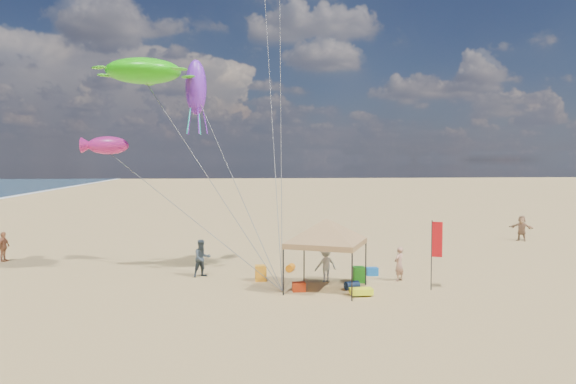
% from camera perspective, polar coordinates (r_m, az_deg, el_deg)
% --- Properties ---
extents(ground, '(280.00, 280.00, 0.00)m').
position_cam_1_polar(ground, '(22.47, 0.81, -10.69)').
color(ground, tan).
rests_on(ground, ground).
extents(canopy_tent, '(5.16, 5.16, 3.51)m').
position_cam_1_polar(canopy_tent, '(22.79, 4.03, -3.04)').
color(canopy_tent, black).
rests_on(canopy_tent, ground).
extents(feather_flag, '(0.42, 0.21, 2.95)m').
position_cam_1_polar(feather_flag, '(23.63, 15.18, -5.23)').
color(feather_flag, black).
rests_on(feather_flag, ground).
extents(cooler_red, '(0.54, 0.38, 0.38)m').
position_cam_1_polar(cooler_red, '(22.98, 1.14, -9.89)').
color(cooler_red, red).
rests_on(cooler_red, ground).
extents(cooler_blue, '(0.54, 0.38, 0.38)m').
position_cam_1_polar(cooler_blue, '(26.33, 8.78, -8.21)').
color(cooler_blue, '#165FB6').
rests_on(cooler_blue, ground).
extents(bag_navy, '(0.69, 0.54, 0.36)m').
position_cam_1_polar(bag_navy, '(23.44, 6.70, -9.67)').
color(bag_navy, '#0E1F3F').
rests_on(bag_navy, ground).
extents(bag_orange, '(0.54, 0.69, 0.36)m').
position_cam_1_polar(bag_orange, '(26.97, 0.25, -7.92)').
color(bag_orange, orange).
rests_on(bag_orange, ground).
extents(chair_green, '(0.50, 0.50, 0.70)m').
position_cam_1_polar(chair_green, '(24.79, 7.41, -8.55)').
color(chair_green, '#248D19').
rests_on(chair_green, ground).
extents(chair_yellow, '(0.50, 0.50, 0.70)m').
position_cam_1_polar(chair_yellow, '(24.92, -2.88, -8.46)').
color(chair_yellow, orange).
rests_on(chair_yellow, ground).
extents(crate_grey, '(0.34, 0.30, 0.28)m').
position_cam_1_polar(crate_grey, '(22.42, 7.04, -10.38)').
color(crate_grey, slate).
rests_on(crate_grey, ground).
extents(beach_cart, '(0.90, 0.50, 0.24)m').
position_cam_1_polar(beach_cart, '(22.39, 7.65, -10.25)').
color(beach_cart, '#E2F61B').
rests_on(beach_cart, ground).
extents(person_near_a, '(0.67, 0.65, 1.55)m').
position_cam_1_polar(person_near_a, '(25.29, 11.53, -7.37)').
color(person_near_a, tan).
rests_on(person_near_a, ground).
extents(person_near_b, '(1.06, 0.97, 1.75)m').
position_cam_1_polar(person_near_b, '(25.93, -8.98, -6.85)').
color(person_near_b, '#354048').
rests_on(person_near_b, ground).
extents(person_near_c, '(1.13, 0.82, 1.57)m').
position_cam_1_polar(person_near_c, '(24.68, 3.95, -7.56)').
color(person_near_c, beige).
rests_on(person_near_c, ground).
extents(person_far_a, '(0.62, 1.01, 1.61)m').
position_cam_1_polar(person_far_a, '(33.15, -27.62, -5.08)').
color(person_far_a, '#B56E45').
rests_on(person_far_a, ground).
extents(person_far_c, '(1.49, 1.48, 1.72)m').
position_cam_1_polar(person_far_c, '(40.10, 23.23, -3.49)').
color(person_far_c, '#A97D5A').
rests_on(person_far_c, ground).
extents(turtle_kite, '(4.07, 3.69, 1.11)m').
position_cam_1_polar(turtle_kite, '(25.72, -14.88, 12.12)').
color(turtle_kite, '#21C409').
rests_on(turtle_kite, ground).
extents(fish_kite, '(2.14, 1.68, 0.85)m').
position_cam_1_polar(fish_kite, '(27.20, -18.28, 4.66)').
color(fish_kite, '#D12389').
rests_on(fish_kite, ground).
extents(squid_kite, '(1.13, 1.13, 2.64)m').
position_cam_1_polar(squid_kite, '(27.10, -9.60, 10.73)').
color(squid_kite, purple).
rests_on(squid_kite, ground).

